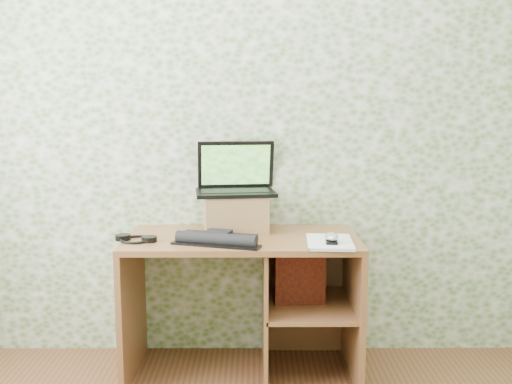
{
  "coord_description": "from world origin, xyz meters",
  "views": [
    {
      "loc": [
        0.06,
        -1.45,
        1.43
      ],
      "look_at": [
        0.07,
        1.39,
        0.99
      ],
      "focal_mm": 40.0,
      "sensor_mm": 36.0,
      "label": 1
    }
  ],
  "objects_px": {
    "riser": "(235,213)",
    "keyboard": "(217,239)",
    "laptop": "(236,181)",
    "notepad": "(330,242)",
    "desk": "(257,285)"
  },
  "relations": [
    {
      "from": "riser",
      "to": "keyboard",
      "type": "xyz_separation_m",
      "value": [
        -0.08,
        -0.28,
        -0.08
      ]
    },
    {
      "from": "laptop",
      "to": "notepad",
      "type": "relative_size",
      "value": 1.44
    },
    {
      "from": "desk",
      "to": "notepad",
      "type": "xyz_separation_m",
      "value": [
        0.36,
        -0.18,
        0.28
      ]
    },
    {
      "from": "riser",
      "to": "notepad",
      "type": "distance_m",
      "value": 0.57
    },
    {
      "from": "desk",
      "to": "riser",
      "type": "distance_m",
      "value": 0.4
    },
    {
      "from": "riser",
      "to": "notepad",
      "type": "xyz_separation_m",
      "value": [
        0.47,
        -0.3,
        -0.09
      ]
    },
    {
      "from": "riser",
      "to": "notepad",
      "type": "relative_size",
      "value": 1.05
    },
    {
      "from": "riser",
      "to": "laptop",
      "type": "distance_m",
      "value": 0.17
    },
    {
      "from": "laptop",
      "to": "desk",
      "type": "bearing_deg",
      "value": -61.12
    },
    {
      "from": "riser",
      "to": "laptop",
      "type": "xyz_separation_m",
      "value": [
        -0.0,
        0.05,
        0.17
      ]
    },
    {
      "from": "keyboard",
      "to": "riser",
      "type": "bearing_deg",
      "value": 90.17
    },
    {
      "from": "desk",
      "to": "riser",
      "type": "bearing_deg",
      "value": 135.61
    },
    {
      "from": "riser",
      "to": "desk",
      "type": "bearing_deg",
      "value": -44.39
    },
    {
      "from": "keyboard",
      "to": "laptop",
      "type": "bearing_deg",
      "value": 92.4
    },
    {
      "from": "desk",
      "to": "laptop",
      "type": "xyz_separation_m",
      "value": [
        -0.12,
        0.16,
        0.53
      ]
    }
  ]
}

